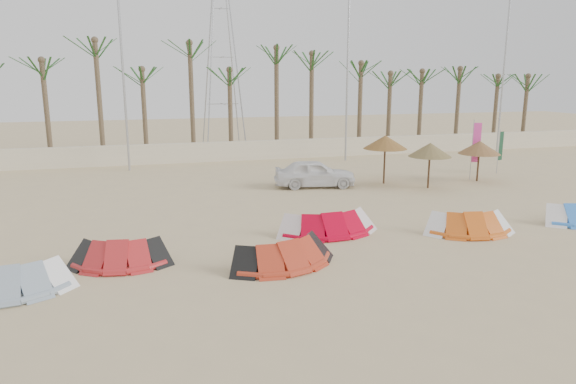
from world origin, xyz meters
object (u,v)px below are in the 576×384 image
object	(u,v)px
kite_orange	(465,221)
kite_red_mid	(282,250)
kite_red_right	(325,220)
kite_blue	(575,210)
kite_red_left	(120,250)
kite_grey	(10,276)
parasol_right	(480,148)
car	(315,173)
parasol_left	(385,142)
parasol_mid	(430,150)

from	to	relation	value
kite_orange	kite_red_mid	bearing A→B (deg)	-169.81
kite_red_right	kite_blue	size ratio (longest dim) A/B	1.09
kite_red_left	kite_red_right	bearing A→B (deg)	11.36
kite_grey	parasol_right	world-z (taller)	parasol_right
kite_red_right	kite_orange	world-z (taller)	same
kite_blue	car	bearing A→B (deg)	131.51
kite_orange	parasol_left	bearing A→B (deg)	83.00
parasol_right	kite_red_left	bearing A→B (deg)	-156.25
kite_red_right	kite_orange	size ratio (longest dim) A/B	1.09
kite_grey	kite_red_left	size ratio (longest dim) A/B	1.04
kite_blue	parasol_right	bearing A→B (deg)	81.54
parasol_right	kite_red_right	bearing A→B (deg)	-149.36
kite_red_mid	kite_blue	bearing A→B (deg)	6.74
kite_blue	parasol_left	xyz separation A→B (m)	(-3.99, 8.61, 1.78)
kite_orange	car	xyz separation A→B (m)	(-2.72, 8.95, 0.28)
kite_orange	car	bearing A→B (deg)	106.89
kite_blue	kite_red_left	bearing A→B (deg)	-179.41
kite_red_left	kite_red_right	distance (m)	7.21
kite_red_left	kite_orange	xyz separation A→B (m)	(11.93, 0.02, 0.00)
kite_grey	kite_blue	bearing A→B (deg)	4.50
kite_red_left	kite_blue	bearing A→B (deg)	0.59
kite_red_mid	parasol_left	xyz separation A→B (m)	(8.32, 10.07, 1.78)
kite_red_mid	parasol_mid	size ratio (longest dim) A/B	1.58
kite_blue	parasol_left	bearing A→B (deg)	114.87
kite_red_mid	parasol_mid	distance (m)	13.12
kite_red_left	parasol_right	distance (m)	19.90
kite_grey	kite_red_left	bearing A→B (deg)	27.22
kite_grey	car	distance (m)	15.77
kite_red_left	kite_orange	size ratio (longest dim) A/B	0.93
kite_red_right	parasol_right	xyz separation A→B (m)	(11.10, 6.57, 1.41)
parasol_mid	car	size ratio (longest dim) A/B	0.56
parasol_right	car	world-z (taller)	parasol_right
parasol_left	kite_red_left	bearing A→B (deg)	-145.97
kite_grey	parasol_right	distance (m)	22.89
kite_blue	kite_orange	bearing A→B (deg)	-178.26
kite_red_mid	parasol_right	world-z (taller)	parasol_right
kite_red_right	car	distance (m)	7.86
kite_grey	kite_red_left	world-z (taller)	same
kite_orange	kite_red_left	bearing A→B (deg)	-179.90
parasol_mid	kite_red_left	bearing A→B (deg)	-154.11
kite_blue	car	distance (m)	11.75
kite_grey	parasol_mid	distance (m)	19.36
kite_red_right	kite_red_left	bearing A→B (deg)	-168.64
kite_orange	kite_blue	xyz separation A→B (m)	(5.07, 0.15, 0.00)
kite_blue	kite_red_mid	bearing A→B (deg)	-173.26
kite_grey	kite_red_left	distance (m)	3.01
kite_orange	kite_blue	bearing A→B (deg)	1.74
kite_grey	kite_orange	distance (m)	14.67
kite_red_left	parasol_left	xyz separation A→B (m)	(13.01, 8.79, 1.78)
kite_grey	car	size ratio (longest dim) A/B	0.78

